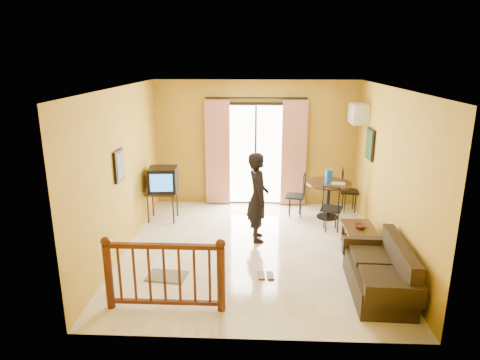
{
  "coord_description": "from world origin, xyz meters",
  "views": [
    {
      "loc": [
        0.08,
        -6.91,
        3.28
      ],
      "look_at": [
        -0.25,
        0.2,
        1.22
      ],
      "focal_mm": 32.0,
      "sensor_mm": 36.0,
      "label": 1
    }
  ],
  "objects_px": {
    "coffee_table": "(360,236)",
    "dining_table": "(329,190)",
    "sofa": "(382,274)",
    "television": "(163,179)",
    "standing_person": "(258,197)"
  },
  "relations": [
    {
      "from": "coffee_table",
      "to": "standing_person",
      "type": "bearing_deg",
      "value": 167.33
    },
    {
      "from": "dining_table",
      "to": "coffee_table",
      "type": "relative_size",
      "value": 0.99
    },
    {
      "from": "television",
      "to": "sofa",
      "type": "bearing_deg",
      "value": -40.8
    },
    {
      "from": "dining_table",
      "to": "sofa",
      "type": "bearing_deg",
      "value": -83.97
    },
    {
      "from": "television",
      "to": "coffee_table",
      "type": "xyz_separation_m",
      "value": [
        3.72,
        -1.31,
        -0.6
      ]
    },
    {
      "from": "sofa",
      "to": "dining_table",
      "type": "bearing_deg",
      "value": 98.0
    },
    {
      "from": "standing_person",
      "to": "television",
      "type": "bearing_deg",
      "value": 56.18
    },
    {
      "from": "dining_table",
      "to": "standing_person",
      "type": "bearing_deg",
      "value": -140.89
    },
    {
      "from": "coffee_table",
      "to": "dining_table",
      "type": "bearing_deg",
      "value": 101.18
    },
    {
      "from": "dining_table",
      "to": "coffee_table",
      "type": "distance_m",
      "value": 1.66
    },
    {
      "from": "coffee_table",
      "to": "sofa",
      "type": "relative_size",
      "value": 0.57
    },
    {
      "from": "dining_table",
      "to": "sofa",
      "type": "xyz_separation_m",
      "value": [
        0.32,
        -2.98,
        -0.32
      ]
    },
    {
      "from": "television",
      "to": "coffee_table",
      "type": "bearing_deg",
      "value": -24.23
    },
    {
      "from": "television",
      "to": "dining_table",
      "type": "xyz_separation_m",
      "value": [
        3.4,
        0.29,
        -0.26
      ]
    },
    {
      "from": "standing_person",
      "to": "coffee_table",
      "type": "bearing_deg",
      "value": -111.38
    }
  ]
}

